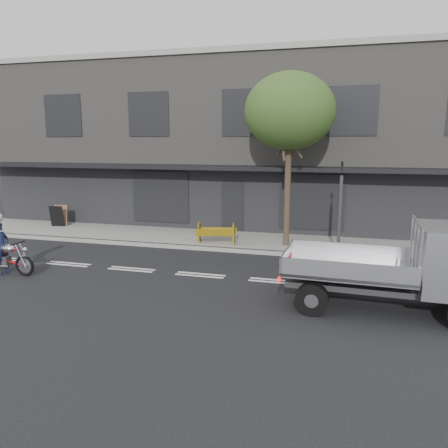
% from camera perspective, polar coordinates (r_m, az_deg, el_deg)
% --- Properties ---
extents(ground, '(80.00, 80.00, 0.00)m').
position_cam_1_polar(ground, '(14.01, -3.12, -6.68)').
color(ground, black).
rests_on(ground, ground).
extents(sidewalk, '(32.00, 3.20, 0.15)m').
position_cam_1_polar(sidewalk, '(18.35, 1.45, -2.19)').
color(sidewalk, gray).
rests_on(sidewalk, ground).
extents(kerb, '(32.00, 0.20, 0.15)m').
position_cam_1_polar(kerb, '(16.85, 0.17, -3.38)').
color(kerb, gray).
rests_on(kerb, ground).
extents(building_main, '(26.00, 10.00, 8.00)m').
position_cam_1_polar(building_main, '(24.35, 5.23, 10.30)').
color(building_main, slate).
rests_on(building_main, ground).
extents(street_tree, '(3.40, 3.40, 6.74)m').
position_cam_1_polar(street_tree, '(17.03, 8.57, 14.31)').
color(street_tree, '#382B21').
rests_on(street_tree, ground).
extents(traffic_light_pole, '(0.12, 0.12, 3.50)m').
position_cam_1_polar(traffic_light_pole, '(16.23, 14.89, 1.40)').
color(traffic_light_pole, '#2D2D30').
rests_on(traffic_light_pole, ground).
extents(motorcycle, '(2.10, 0.61, 1.08)m').
position_cam_1_polar(motorcycle, '(15.62, -26.61, -3.87)').
color(motorcycle, black).
rests_on(motorcycle, ground).
extents(rider, '(0.42, 0.63, 1.69)m').
position_cam_1_polar(rider, '(15.66, -27.11, -2.79)').
color(rider, '#151C3B').
rests_on(rider, ground).
extents(flatbed_ute, '(5.09, 2.25, 2.33)m').
position_cam_1_polar(flatbed_ute, '(11.73, 26.15, -4.53)').
color(flatbed_ute, black).
rests_on(flatbed_ute, ground).
extents(construction_barrier, '(1.63, 0.91, 0.86)m').
position_cam_1_polar(construction_barrier, '(17.32, -1.23, -1.26)').
color(construction_barrier, yellow).
rests_on(construction_barrier, sidewalk).
extents(sandwich_board, '(0.70, 0.54, 1.00)m').
position_cam_1_polar(sandwich_board, '(22.36, -21.01, 0.95)').
color(sandwich_board, black).
rests_on(sandwich_board, sidewalk).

